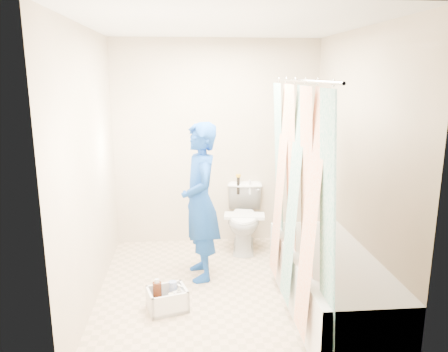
{
  "coord_description": "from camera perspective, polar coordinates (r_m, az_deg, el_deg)",
  "views": [
    {
      "loc": [
        -0.36,
        -3.78,
        2.0
      ],
      "look_at": [
        0.01,
        0.45,
        1.01
      ],
      "focal_mm": 35.0,
      "sensor_mm": 36.0,
      "label": 1
    }
  ],
  "objects": [
    {
      "name": "tank_lid",
      "position": [
        4.97,
        2.68,
        -5.22
      ],
      "size": [
        0.48,
        0.26,
        0.03
      ],
      "primitive_type": "cube",
      "rotation": [
        0.0,
        0.0,
        -0.14
      ],
      "color": "white",
      "rests_on": "toilet"
    },
    {
      "name": "toilet",
      "position": [
        5.1,
        2.68,
        -5.49
      ],
      "size": [
        0.51,
        0.78,
        0.74
      ],
      "primitive_type": "imported",
      "rotation": [
        0.0,
        0.0,
        -0.14
      ],
      "color": "white",
      "rests_on": "ground"
    },
    {
      "name": "shower_curtain",
      "position": [
        3.6,
        9.32,
        -2.8
      ],
      "size": [
        0.06,
        1.75,
        1.8
      ],
      "primitive_type": "cube",
      "color": "white",
      "rests_on": "curtain_rod"
    },
    {
      "name": "tank_internals",
      "position": [
        5.19,
        2.28,
        -1.03
      ],
      "size": [
        0.18,
        0.06,
        0.24
      ],
      "color": "black",
      "rests_on": "toilet"
    },
    {
      "name": "bathtub",
      "position": [
        3.96,
        13.66,
        -13.15
      ],
      "size": [
        0.7,
        1.75,
        0.5
      ],
      "color": "white",
      "rests_on": "ground"
    },
    {
      "name": "floor",
      "position": [
        4.29,
        0.38,
        -14.62
      ],
      "size": [
        2.6,
        2.6,
        0.0
      ],
      "primitive_type": "plane",
      "color": "tan",
      "rests_on": "ground"
    },
    {
      "name": "wall_front",
      "position": [
        2.63,
        3.08,
        -4.58
      ],
      "size": [
        2.4,
        0.02,
        2.4
      ],
      "primitive_type": "cube",
      "color": "#C5B197",
      "rests_on": "ground"
    },
    {
      "name": "plumber",
      "position": [
        4.28,
        -3.12,
        -3.43
      ],
      "size": [
        0.46,
        0.62,
        1.56
      ],
      "primitive_type": "imported",
      "rotation": [
        0.0,
        0.0,
        -1.42
      ],
      "color": "#103AA7",
      "rests_on": "ground"
    },
    {
      "name": "curtain_rod",
      "position": [
        3.47,
        9.9,
        12.15
      ],
      "size": [
        0.02,
        1.9,
        0.02
      ],
      "primitive_type": "cylinder",
      "rotation": [
        1.57,
        0.0,
        0.0
      ],
      "color": "silver",
      "rests_on": "wall_back"
    },
    {
      "name": "cleaning_caddy",
      "position": [
        3.96,
        -7.26,
        -15.76
      ],
      "size": [
        0.39,
        0.34,
        0.25
      ],
      "rotation": [
        0.0,
        0.0,
        0.28
      ],
      "color": "silver",
      "rests_on": "ground"
    },
    {
      "name": "wall_right",
      "position": [
        4.16,
        17.08,
        1.5
      ],
      "size": [
        0.02,
        2.6,
        2.4
      ],
      "primitive_type": "cube",
      "color": "#C5B197",
      "rests_on": "ground"
    },
    {
      "name": "wall_left",
      "position": [
        3.95,
        -17.19,
        0.89
      ],
      "size": [
        0.02,
        2.6,
        2.4
      ],
      "primitive_type": "cube",
      "color": "#C5B197",
      "rests_on": "ground"
    },
    {
      "name": "ceiling",
      "position": [
        3.82,
        0.43,
        19.18
      ],
      "size": [
        2.4,
        2.6,
        0.02
      ],
      "primitive_type": "cube",
      "color": "silver",
      "rests_on": "wall_back"
    },
    {
      "name": "wall_back",
      "position": [
        5.15,
        -0.96,
        4.24
      ],
      "size": [
        2.4,
        0.02,
        2.4
      ],
      "primitive_type": "cube",
      "color": "#C5B197",
      "rests_on": "ground"
    }
  ]
}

